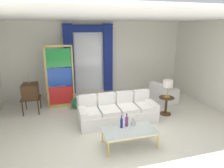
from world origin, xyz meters
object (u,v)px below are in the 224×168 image
bottle_crystal_tall (127,121)px  table_lamp_brass (168,84)px  couch_white_long (117,111)px  vintage_tv (30,92)px  coffee_table (130,131)px  round_side_table (166,104)px  bottle_amber_squat (122,123)px  bottle_blue_decanter (133,123)px  stained_glass_divider (60,78)px  peacock_figurine (78,104)px  armchair_white (163,96)px

bottle_crystal_tall → table_lamp_brass: size_ratio=0.59×
couch_white_long → vintage_tv: (-2.56, 1.38, 0.42)m
coffee_table → round_side_table: 2.26m
bottle_amber_squat → vintage_tv: vintage_tv is taller
coffee_table → bottle_blue_decanter: bearing=51.7°
couch_white_long → coffee_table: size_ratio=1.82×
bottle_blue_decanter → bottle_crystal_tall: bearing=178.8°
coffee_table → bottle_crystal_tall: 0.28m
stained_glass_divider → table_lamp_brass: stained_glass_divider is taller
vintage_tv → table_lamp_brass: vintage_tv is taller
vintage_tv → peacock_figurine: bearing=-9.0°
vintage_tv → peacock_figurine: (1.50, -0.24, -0.51)m
couch_white_long → vintage_tv: 2.94m
bottle_amber_squat → round_side_table: size_ratio=0.54×
peacock_figurine → round_side_table: 2.98m
stained_glass_divider → peacock_figurine: 1.08m
armchair_white → peacock_figurine: (-3.16, 0.21, -0.07)m
peacock_figurine → bottle_amber_squat: bearing=-71.1°
vintage_tv → round_side_table: size_ratio=2.26×
couch_white_long → armchair_white: (2.10, 0.93, -0.02)m
couch_white_long → round_side_table: couch_white_long is taller
coffee_table → peacock_figurine: (-0.95, 2.52, -0.16)m
bottle_blue_decanter → bottle_crystal_tall: 0.18m
bottle_amber_squat → vintage_tv: (-2.31, 2.58, 0.19)m
couch_white_long → bottle_blue_decanter: 1.18m
bottle_blue_decanter → peacock_figurine: (-1.12, 2.30, -0.26)m
vintage_tv → stained_glass_divider: size_ratio=0.61×
peacock_figurine → stained_glass_divider: bearing=139.3°
vintage_tv → round_side_table: bearing=-18.1°
coffee_table → bottle_blue_decanter: (0.17, 0.22, 0.10)m
bottle_amber_squat → coffee_table: bearing=-51.2°
bottle_blue_decanter → round_side_table: bottle_blue_decanter is taller
bottle_amber_squat → stained_glass_divider: size_ratio=0.15×
round_side_table → peacock_figurine: bearing=157.2°
armchair_white → table_lamp_brass: (-0.42, -0.94, 0.74)m
bottle_blue_decanter → round_side_table: (1.62, 1.15, -0.12)m
bottle_crystal_tall → stained_glass_divider: size_ratio=0.15×
bottle_crystal_tall → bottle_blue_decanter: bearing=-1.2°
table_lamp_brass → couch_white_long: bearing=179.6°
coffee_table → armchair_white: armchair_white is taller
coffee_table → vintage_tv: vintage_tv is taller
couch_white_long → coffee_table: bearing=-94.6°
armchair_white → round_side_table: (-0.42, -0.94, 0.07)m
bottle_crystal_tall → round_side_table: bottle_crystal_tall is taller
bottle_crystal_tall → peacock_figurine: bearing=112.4°
bottle_blue_decanter → peacock_figurine: size_ratio=0.35×
armchair_white → stained_glass_divider: bearing=169.9°
peacock_figurine → couch_white_long: bearing=-47.2°
couch_white_long → table_lamp_brass: (1.68, -0.01, 0.72)m
armchair_white → couch_white_long: bearing=-156.1°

